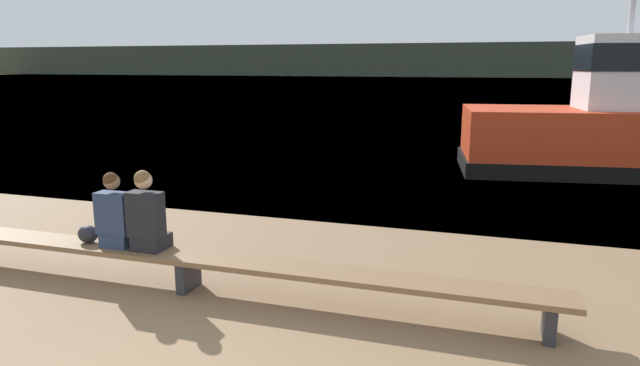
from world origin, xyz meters
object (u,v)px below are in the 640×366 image
Objects in this scene: person_right at (147,216)px; shopping_bag at (88,234)px; person_left at (115,215)px; tugboat_red at (618,131)px; bench_main at (188,260)px.

person_right is 3.74× the size of shopping_bag.
tugboat_red is at bearing 53.88° from person_left.
person_left reaches higher than shopping_bag.
person_left is 0.95× the size of person_right.
shopping_bag is 0.04× the size of tugboat_red.
bench_main is at bearing -0.32° from person_left.
tugboat_red is at bearing 57.86° from bench_main.
person_left is 12.48m from tugboat_red.
tugboat_red is (6.34, 10.09, 0.71)m from bench_main.
person_left is 0.47m from person_right.
shopping_bag is (-0.93, 0.02, -0.33)m from person_right.
person_left is at bearing -2.63° from shopping_bag.
shopping_bag is at bearing 178.55° from person_right.
tugboat_red is (7.82, 10.06, 0.52)m from shopping_bag.
person_right is at bearing -1.45° from shopping_bag.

